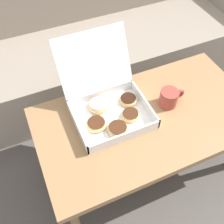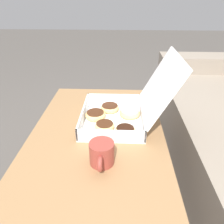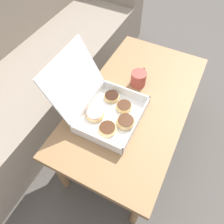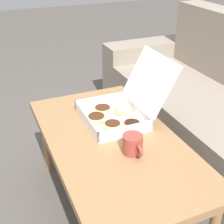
# 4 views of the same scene
# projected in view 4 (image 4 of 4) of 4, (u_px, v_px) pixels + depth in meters

# --- Properties ---
(ground_plane) EXTENTS (12.00, 12.00, 0.00)m
(ground_plane) POSITION_uv_depth(u_px,v_px,m) (130.00, 204.00, 1.77)
(ground_plane) COLOR #514C47
(coffee_table) EXTENTS (1.11, 0.60, 0.48)m
(coffee_table) POSITION_uv_depth(u_px,v_px,m) (113.00, 147.00, 1.53)
(coffee_table) COLOR #997047
(coffee_table) RESTS_ON ground_plane
(pastry_box) EXTENTS (0.36, 0.44, 0.33)m
(pastry_box) POSITION_uv_depth(u_px,v_px,m) (120.00, 109.00, 1.65)
(pastry_box) COLOR white
(pastry_box) RESTS_ON coffee_table
(coffee_mug) EXTENTS (0.14, 0.09, 0.09)m
(coffee_mug) POSITION_uv_depth(u_px,v_px,m) (133.00, 144.00, 1.39)
(coffee_mug) COLOR #993D33
(coffee_mug) RESTS_ON coffee_table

